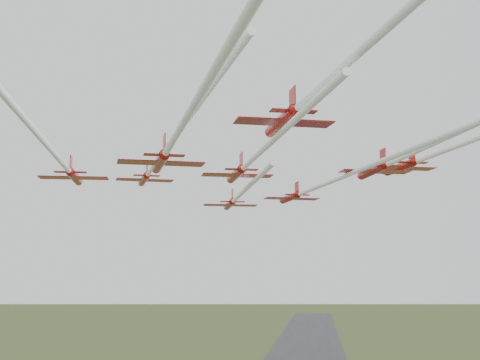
# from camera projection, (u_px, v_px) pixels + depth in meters

# --- Properties ---
(jet_lead) EXTENTS (14.73, 45.53, 2.67)m
(jet_lead) POSITION_uv_depth(u_px,v_px,m) (237.00, 197.00, 102.54)
(jet_lead) COLOR #A30E0B
(jet_row2_left) EXTENTS (25.54, 61.90, 2.44)m
(jet_row2_left) POSITION_uv_depth(u_px,v_px,m) (160.00, 157.00, 79.22)
(jet_row2_left) COLOR #A30E0B
(jet_row2_right) EXTENTS (21.94, 55.62, 2.41)m
(jet_row2_right) POSITION_uv_depth(u_px,v_px,m) (326.00, 184.00, 84.99)
(jet_row2_right) COLOR #A30E0B
(jet_row3_left) EXTENTS (16.81, 58.43, 2.50)m
(jet_row3_left) POSITION_uv_depth(u_px,v_px,m) (54.00, 154.00, 66.80)
(jet_row3_left) COLOR #A30E0B
(jet_row3_mid) EXTENTS (17.78, 49.86, 2.80)m
(jet_row3_mid) POSITION_uv_depth(u_px,v_px,m) (252.00, 160.00, 77.95)
(jet_row3_mid) COLOR #A30E0B
(jet_row3_right) EXTENTS (20.40, 54.62, 2.57)m
(jet_row3_right) POSITION_uv_depth(u_px,v_px,m) (455.00, 147.00, 74.98)
(jet_row3_right) COLOR #A30E0B
(jet_row4_left) EXTENTS (20.07, 49.97, 2.87)m
(jet_row4_left) POSITION_uv_depth(u_px,v_px,m) (172.00, 142.00, 63.45)
(jet_row4_left) COLOR #A30E0B
(jet_row4_right) EXTENTS (17.68, 53.87, 2.44)m
(jet_row4_right) POSITION_uv_depth(u_px,v_px,m) (423.00, 148.00, 64.61)
(jet_row4_right) COLOR #A30E0B
(jet_trail_solo) EXTENTS (24.47, 66.86, 2.86)m
(jet_trail_solo) POSITION_uv_depth(u_px,v_px,m) (348.00, 62.00, 47.10)
(jet_trail_solo) COLOR #A30E0B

